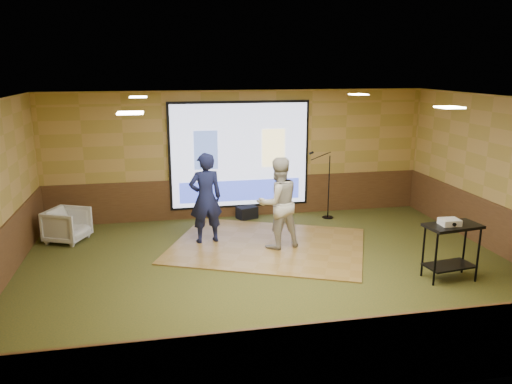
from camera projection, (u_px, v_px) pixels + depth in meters
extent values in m
plane|color=#2E3C1B|center=(273.00, 272.00, 8.80)|extent=(9.00, 9.00, 0.00)
cube|color=tan|center=(239.00, 155.00, 11.76)|extent=(9.00, 0.04, 3.00)
cube|color=tan|center=(351.00, 271.00, 5.10)|extent=(9.00, 0.04, 3.00)
cube|color=tan|center=(508.00, 179.00, 9.28)|extent=(0.04, 7.00, 3.00)
cube|color=beige|center=(274.00, 100.00, 8.06)|extent=(9.00, 7.00, 0.04)
cube|color=#492D18|center=(240.00, 197.00, 11.99)|extent=(9.00, 0.04, 0.95)
cube|color=#492D18|center=(346.00, 359.00, 5.38)|extent=(9.00, 0.04, 0.95)
cube|color=#492D18|center=(501.00, 231.00, 9.53)|extent=(0.04, 7.00, 0.95)
cube|color=black|center=(240.00, 155.00, 11.71)|extent=(3.32, 0.03, 2.52)
cube|color=silver|center=(240.00, 155.00, 11.68)|extent=(3.20, 0.02, 2.40)
cube|color=#40548E|center=(206.00, 150.00, 11.48)|extent=(0.55, 0.01, 0.90)
cube|color=#F3DD8C|center=(273.00, 148.00, 11.78)|extent=(0.55, 0.01, 0.90)
cube|color=blue|center=(240.00, 191.00, 11.88)|extent=(2.88, 0.01, 0.50)
cube|color=#FFEFBF|center=(138.00, 97.00, 9.36)|extent=(0.32, 0.32, 0.02)
cube|color=#FFEFBF|center=(359.00, 94.00, 10.19)|extent=(0.32, 0.32, 0.02)
cube|color=#FFEFBF|center=(130.00, 113.00, 6.23)|extent=(0.32, 0.32, 0.02)
cube|color=#FFEFBF|center=(449.00, 107.00, 7.06)|extent=(0.32, 0.32, 0.02)
cube|color=olive|center=(268.00, 245.00, 10.08)|extent=(4.60, 4.14, 0.03)
imported|color=#161B45|center=(206.00, 198.00, 10.04)|extent=(0.74, 0.55, 1.85)
imported|color=beige|center=(278.00, 203.00, 9.76)|extent=(1.02, 0.87, 1.81)
cylinder|color=black|center=(435.00, 259.00, 8.17)|extent=(0.04, 0.04, 0.92)
cylinder|color=black|center=(478.00, 256.00, 8.32)|extent=(0.04, 0.04, 0.92)
cylinder|color=black|center=(423.00, 251.00, 8.54)|extent=(0.04, 0.04, 0.92)
cylinder|color=black|center=(464.00, 248.00, 8.69)|extent=(0.04, 0.04, 0.92)
cube|color=black|center=(453.00, 226.00, 8.31)|extent=(0.92, 0.49, 0.05)
cube|color=black|center=(449.00, 265.00, 8.48)|extent=(0.83, 0.44, 0.03)
cube|color=silver|center=(450.00, 222.00, 8.27)|extent=(0.32, 0.27, 0.10)
cylinder|color=black|center=(328.00, 217.00, 11.95)|extent=(0.26, 0.26, 0.02)
cylinder|color=black|center=(329.00, 187.00, 11.77)|extent=(0.02, 0.02, 1.51)
cylinder|color=black|center=(321.00, 156.00, 11.54)|extent=(0.48, 0.02, 0.19)
cylinder|color=black|center=(311.00, 153.00, 11.48)|extent=(0.11, 0.05, 0.08)
imported|color=gray|center=(67.00, 225.00, 10.28)|extent=(1.00, 0.99, 0.69)
cube|color=black|center=(247.00, 213.00, 11.88)|extent=(0.53, 0.44, 0.28)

